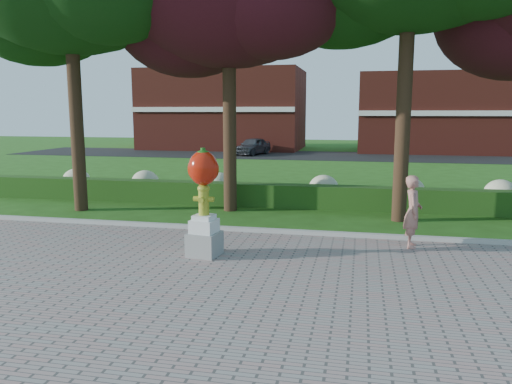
{
  "coord_description": "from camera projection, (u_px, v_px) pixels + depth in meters",
  "views": [
    {
      "loc": [
        2.31,
        -10.13,
        3.33
      ],
      "look_at": [
        -0.05,
        1.0,
        1.49
      ],
      "focal_mm": 35.0,
      "sensor_mm": 36.0,
      "label": 1
    }
  ],
  "objects": [
    {
      "name": "ground",
      "position": [
        249.0,
        267.0,
        10.79
      ],
      "size": [
        100.0,
        100.0,
        0.0
      ],
      "primitive_type": "plane",
      "color": "#244F13",
      "rests_on": "ground"
    },
    {
      "name": "lawn_hedge",
      "position": [
        293.0,
        196.0,
        17.49
      ],
      "size": [
        24.0,
        0.7,
        0.8
      ],
      "primitive_type": "cube",
      "color": "#1B3F12",
      "rests_on": "ground"
    },
    {
      "name": "parked_car",
      "position": [
        253.0,
        146.0,
        38.64
      ],
      "size": [
        2.56,
        4.17,
        1.32
      ],
      "primitive_type": "imported",
      "rotation": [
        0.0,
        0.0,
        -0.27
      ],
      "color": "#404248",
      "rests_on": "street"
    },
    {
      "name": "street",
      "position": [
        330.0,
        156.0,
        37.83
      ],
      "size": [
        50.0,
        8.0,
        0.02
      ],
      "primitive_type": "cube",
      "color": "black",
      "rests_on": "ground"
    },
    {
      "name": "building_right",
      "position": [
        432.0,
        113.0,
        41.48
      ],
      "size": [
        12.0,
        8.0,
        6.4
      ],
      "primitive_type": "cube",
      "color": "maroon",
      "rests_on": "ground"
    },
    {
      "name": "building_left",
      "position": [
        224.0,
        110.0,
        45.11
      ],
      "size": [
        14.0,
        8.0,
        7.0
      ],
      "primitive_type": "cube",
      "color": "maroon",
      "rests_on": "ground"
    },
    {
      "name": "hydrant_sculpture",
      "position": [
        204.0,
        199.0,
        11.33
      ],
      "size": [
        0.77,
        0.77,
        2.49
      ],
      "rotation": [
        0.0,
        0.0,
        -0.15
      ],
      "color": "gray",
      "rests_on": "walkway"
    },
    {
      "name": "hydrangea_row",
      "position": [
        312.0,
        188.0,
        18.31
      ],
      "size": [
        20.1,
        1.1,
        0.99
      ],
      "color": "beige",
      "rests_on": "ground"
    },
    {
      "name": "curb",
      "position": [
        273.0,
        232.0,
        13.67
      ],
      "size": [
        40.0,
        0.18,
        0.15
      ],
      "primitive_type": "cube",
      "color": "#ADADA5",
      "rests_on": "ground"
    },
    {
      "name": "walkway",
      "position": [
        185.0,
        353.0,
        6.92
      ],
      "size": [
        40.0,
        14.0,
        0.04
      ],
      "primitive_type": "cube",
      "color": "gray",
      "rests_on": "ground"
    },
    {
      "name": "woman",
      "position": [
        413.0,
        211.0,
        12.12
      ],
      "size": [
        0.46,
        0.67,
        1.77
      ],
      "primitive_type": "imported",
      "rotation": [
        0.0,
        0.0,
        1.51
      ],
      "color": "#AE7063",
      "rests_on": "walkway"
    }
  ]
}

